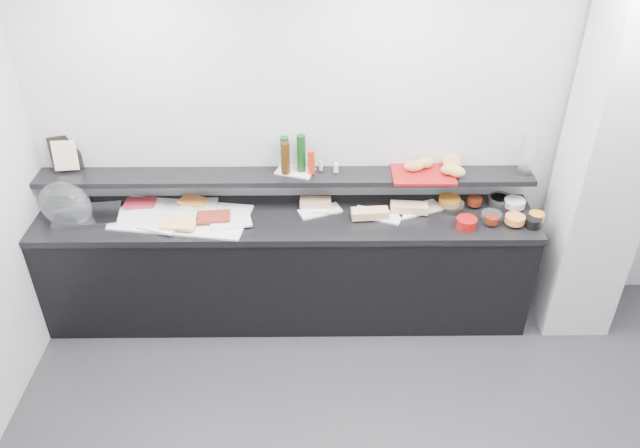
{
  "coord_description": "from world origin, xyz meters",
  "views": [
    {
      "loc": [
        -0.48,
        -2.08,
        3.34
      ],
      "look_at": [
        -0.45,
        1.45,
        1.0
      ],
      "focal_mm": 35.0,
      "sensor_mm": 36.0,
      "label": 1
    }
  ],
  "objects_px": {
    "condiment_tray": "(295,171)",
    "bread_tray": "(423,174)",
    "framed_print": "(65,153)",
    "carafe": "(528,155)",
    "sandwich_plate_mid": "(378,215)",
    "cloche_base": "(87,216)"
  },
  "relations": [
    {
      "from": "condiment_tray",
      "to": "bread_tray",
      "type": "xyz_separation_m",
      "value": [
        0.92,
        -0.06,
        0.0
      ]
    },
    {
      "from": "condiment_tray",
      "to": "bread_tray",
      "type": "height_order",
      "value": "bread_tray"
    },
    {
      "from": "cloche_base",
      "to": "framed_print",
      "type": "distance_m",
      "value": 0.49
    },
    {
      "from": "framed_print",
      "to": "bread_tray",
      "type": "bearing_deg",
      "value": -24.32
    },
    {
      "from": "sandwich_plate_mid",
      "to": "framed_print",
      "type": "distance_m",
      "value": 2.3
    },
    {
      "from": "framed_print",
      "to": "condiment_tray",
      "type": "xyz_separation_m",
      "value": [
        1.66,
        -0.06,
        -0.12
      ]
    },
    {
      "from": "bread_tray",
      "to": "condiment_tray",
      "type": "bearing_deg",
      "value": 176.29
    },
    {
      "from": "framed_print",
      "to": "sandwich_plate_mid",
      "type": "bearing_deg",
      "value": -28.39
    },
    {
      "from": "sandwich_plate_mid",
      "to": "condiment_tray",
      "type": "xyz_separation_m",
      "value": [
        -0.6,
        0.21,
        0.25
      ]
    },
    {
      "from": "sandwich_plate_mid",
      "to": "condiment_tray",
      "type": "height_order",
      "value": "condiment_tray"
    },
    {
      "from": "framed_print",
      "to": "carafe",
      "type": "distance_m",
      "value": 3.33
    },
    {
      "from": "bread_tray",
      "to": "sandwich_plate_mid",
      "type": "bearing_deg",
      "value": -155.53
    },
    {
      "from": "framed_print",
      "to": "carafe",
      "type": "bearing_deg",
      "value": -23.29
    },
    {
      "from": "framed_print",
      "to": "bread_tray",
      "type": "xyz_separation_m",
      "value": [
        2.58,
        -0.12,
        -0.12
      ]
    },
    {
      "from": "bread_tray",
      "to": "carafe",
      "type": "relative_size",
      "value": 1.49
    },
    {
      "from": "bread_tray",
      "to": "carafe",
      "type": "bearing_deg",
      "value": 2.19
    },
    {
      "from": "sandwich_plate_mid",
      "to": "condiment_tray",
      "type": "relative_size",
      "value": 1.3
    },
    {
      "from": "framed_print",
      "to": "condiment_tray",
      "type": "relative_size",
      "value": 0.98
    },
    {
      "from": "cloche_base",
      "to": "carafe",
      "type": "xyz_separation_m",
      "value": [
        3.16,
        0.18,
        0.38
      ]
    },
    {
      "from": "condiment_tray",
      "to": "bread_tray",
      "type": "relative_size",
      "value": 0.6
    },
    {
      "from": "condiment_tray",
      "to": "carafe",
      "type": "distance_m",
      "value": 1.67
    },
    {
      "from": "cloche_base",
      "to": "sandwich_plate_mid",
      "type": "bearing_deg",
      "value": -7.64
    }
  ]
}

